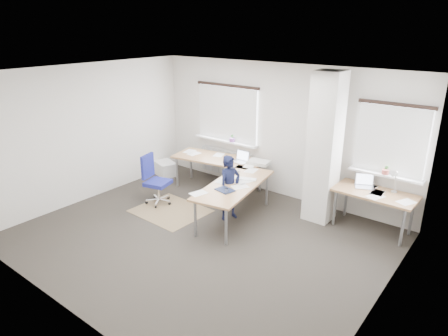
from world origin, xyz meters
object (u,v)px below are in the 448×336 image
Objects in this scene: person at (230,188)px; desk_side at (375,195)px; desk_main at (228,172)px; task_chair at (157,190)px.

desk_side is at bearing -47.85° from person.
task_chair is (-1.16, -0.90, -0.40)m from desk_main.
task_chair is at bearing -152.38° from desk_main.
person reaches higher than desk_side.
person is (-2.29, -1.21, -0.06)m from desk_side.
person is (1.61, 0.37, 0.34)m from task_chair.
desk_main is 2.24× the size of person.
desk_main is 0.70m from person.
person is at bearing -59.47° from desk_main.
task_chair is (-3.91, -1.58, -0.40)m from desk_side.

